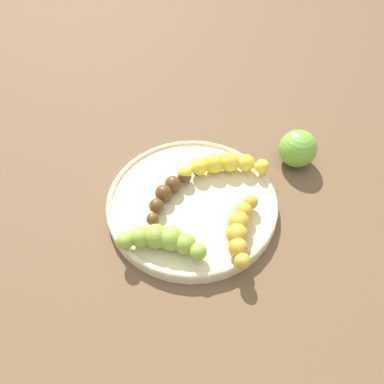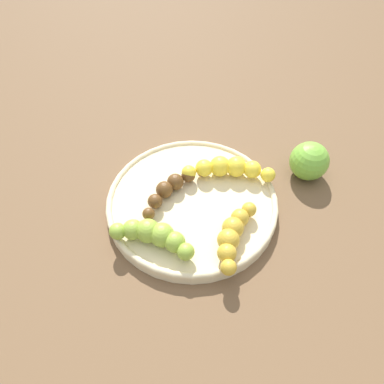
# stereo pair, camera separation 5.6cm
# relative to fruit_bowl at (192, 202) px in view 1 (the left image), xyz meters

# --- Properties ---
(ground_plane) EXTENTS (2.40, 2.40, 0.00)m
(ground_plane) POSITION_rel_fruit_bowl_xyz_m (0.00, 0.00, -0.01)
(ground_plane) COLOR brown
(fruit_bowl) EXTENTS (0.28, 0.28, 0.02)m
(fruit_bowl) POSITION_rel_fruit_bowl_xyz_m (0.00, 0.00, 0.00)
(fruit_bowl) COLOR beige
(fruit_bowl) RESTS_ON ground_plane
(banana_overripe) EXTENTS (0.12, 0.09, 0.03)m
(banana_overripe) POSITION_rel_fruit_bowl_xyz_m (0.01, 0.04, 0.02)
(banana_overripe) COLOR #593819
(banana_overripe) RESTS_ON fruit_bowl
(banana_green) EXTENTS (0.05, 0.13, 0.04)m
(banana_green) POSITION_rel_fruit_bowl_xyz_m (-0.09, 0.04, 0.03)
(banana_green) COLOR #8CAD38
(banana_green) RESTS_ON fruit_bowl
(banana_spotted) EXTENTS (0.13, 0.05, 0.03)m
(banana_spotted) POSITION_rel_fruit_bowl_xyz_m (-0.07, -0.07, 0.02)
(banana_spotted) COLOR gold
(banana_spotted) RESTS_ON fruit_bowl
(banana_yellow) EXTENTS (0.06, 0.16, 0.04)m
(banana_yellow) POSITION_rel_fruit_bowl_xyz_m (0.06, -0.05, 0.02)
(banana_yellow) COLOR yellow
(banana_yellow) RESTS_ON fruit_bowl
(apple_green) EXTENTS (0.07, 0.07, 0.07)m
(apple_green) POSITION_rel_fruit_bowl_xyz_m (0.11, -0.19, 0.02)
(apple_green) COLOR #72B238
(apple_green) RESTS_ON ground_plane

